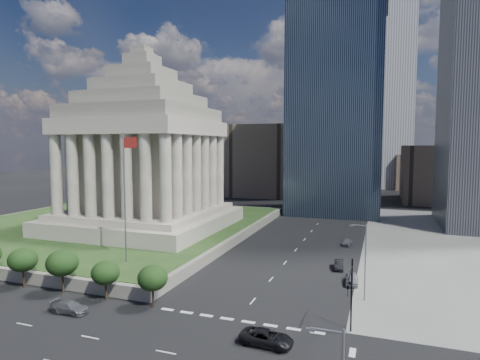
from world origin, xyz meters
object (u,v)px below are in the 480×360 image
at_px(traffic_signal_ne, 350,290).
at_px(street_lamp_north, 364,258).
at_px(parked_sedan_mid, 339,265).
at_px(suv_grey, 69,307).
at_px(war_memorial, 144,139).
at_px(parked_sedan_near, 352,279).
at_px(pickup_truck, 267,338).
at_px(parked_sedan_far, 347,242).
at_px(flagpole, 125,190).

bearing_deg(traffic_signal_ne, street_lamp_north, 85.81).
bearing_deg(parked_sedan_mid, suv_grey, -140.71).
distance_m(war_memorial, parked_sedan_near, 52.78).
bearing_deg(parked_sedan_mid, street_lamp_north, -76.60).
relative_size(pickup_truck, parked_sedan_far, 1.37).
bearing_deg(parked_sedan_near, war_memorial, 155.07).
bearing_deg(street_lamp_north, traffic_signal_ne, -94.19).
height_order(war_memorial, parked_sedan_mid, war_memorial).
distance_m(pickup_truck, parked_sedan_near, 22.40).
relative_size(war_memorial, suv_grey, 8.08).
distance_m(suv_grey, parked_sedan_far, 53.14).
relative_size(war_memorial, flagpole, 1.95).
relative_size(parked_sedan_near, parked_sedan_far, 1.10).
bearing_deg(flagpole, suv_grey, -81.16).
xyz_separation_m(war_memorial, flagpole, (12.17, -24.00, -8.29)).
distance_m(street_lamp_north, pickup_truck, 18.26).
height_order(parked_sedan_near, parked_sedan_far, parked_sedan_near).
xyz_separation_m(pickup_truck, parked_sedan_mid, (4.22, 27.97, -0.07)).
bearing_deg(parked_sedan_far, parked_sedan_near, -76.87).
height_order(war_memorial, traffic_signal_ne, war_memorial).
distance_m(flagpole, suv_grey, 19.44).
bearing_deg(parked_sedan_mid, flagpole, -161.76).
bearing_deg(parked_sedan_far, traffic_signal_ne, -78.10).
height_order(traffic_signal_ne, parked_sedan_near, traffic_signal_ne).
distance_m(traffic_signal_ne, parked_sedan_far, 40.76).
height_order(war_memorial, parked_sedan_far, war_memorial).
xyz_separation_m(traffic_signal_ne, street_lamp_north, (0.83, 11.30, 0.41)).
xyz_separation_m(traffic_signal_ne, suv_grey, (-32.03, -4.48, -4.55)).
height_order(flagpole, parked_sedan_near, flagpole).
height_order(traffic_signal_ne, parked_sedan_mid, traffic_signal_ne).
distance_m(suv_grey, parked_sedan_near, 37.91).
bearing_deg(war_memorial, traffic_signal_ne, -36.42).
xyz_separation_m(flagpole, pickup_truck, (26.61, -14.37, -12.36)).
bearing_deg(traffic_signal_ne, suv_grey, -172.04).
xyz_separation_m(street_lamp_north, suv_grey, (-32.86, -15.78, -4.96)).
height_order(war_memorial, flagpole, war_memorial).
height_order(war_memorial, suv_grey, war_memorial).
height_order(street_lamp_north, suv_grey, street_lamp_north).
height_order(war_memorial, pickup_truck, war_memorial).
height_order(street_lamp_north, parked_sedan_near, street_lamp_north).
bearing_deg(flagpole, parked_sedan_far, 44.27).
relative_size(war_memorial, parked_sedan_far, 9.76).
relative_size(traffic_signal_ne, pickup_truck, 1.47).
bearing_deg(war_memorial, suv_grey, -69.54).
xyz_separation_m(parked_sedan_near, parked_sedan_far, (-2.50, 23.06, -0.07)).
height_order(pickup_truck, parked_sedan_near, pickup_truck).
relative_size(traffic_signal_ne, street_lamp_north, 0.80).
bearing_deg(war_memorial, parked_sedan_near, -20.50).
distance_m(parked_sedan_near, parked_sedan_far, 23.19).
bearing_deg(parked_sedan_far, street_lamp_north, -74.59).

